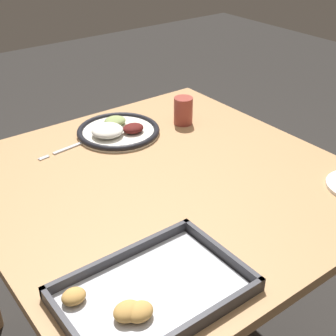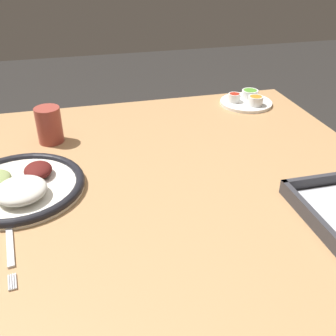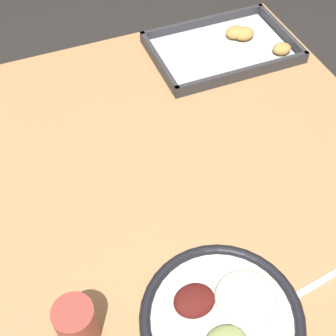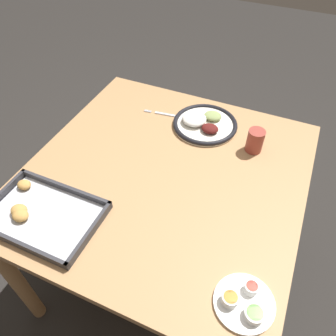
{
  "view_description": "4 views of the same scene",
  "coord_description": "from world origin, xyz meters",
  "px_view_note": "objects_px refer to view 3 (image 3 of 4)",
  "views": [
    {
      "loc": [
        0.68,
        0.93,
        1.45
      ],
      "look_at": [
        -0.01,
        0.0,
        0.77
      ],
      "focal_mm": 50.0,
      "sensor_mm": 36.0,
      "label": 1
    },
    {
      "loc": [
        0.73,
        -0.19,
        1.23
      ],
      "look_at": [
        -0.01,
        0.0,
        0.77
      ],
      "focal_mm": 42.0,
      "sensor_mm": 36.0,
      "label": 2
    },
    {
      "loc": [
        -0.25,
        -0.58,
        1.52
      ],
      "look_at": [
        -0.01,
        0.0,
        0.77
      ],
      "focal_mm": 50.0,
      "sensor_mm": 36.0,
      "label": 3
    },
    {
      "loc": [
        -0.36,
        0.78,
        1.65
      ],
      "look_at": [
        -0.01,
        0.0,
        0.77
      ],
      "focal_mm": 35.0,
      "sensor_mm": 36.0,
      "label": 4
    }
  ],
  "objects_px": {
    "baking_tray": "(227,47)",
    "dinner_plate": "(224,316)",
    "drinking_cup": "(77,324)",
    "fork": "(310,288)"
  },
  "relations": [
    {
      "from": "fork",
      "to": "drinking_cup",
      "type": "relative_size",
      "value": 2.27
    },
    {
      "from": "dinner_plate",
      "to": "drinking_cup",
      "type": "bearing_deg",
      "value": 164.38
    },
    {
      "from": "fork",
      "to": "drinking_cup",
      "type": "height_order",
      "value": "drinking_cup"
    },
    {
      "from": "fork",
      "to": "baking_tray",
      "type": "xyz_separation_m",
      "value": [
        0.18,
        0.69,
        0.01
      ]
    },
    {
      "from": "fork",
      "to": "drinking_cup",
      "type": "xyz_separation_m",
      "value": [
        -0.4,
        0.07,
        0.05
      ]
    },
    {
      "from": "baking_tray",
      "to": "drinking_cup",
      "type": "xyz_separation_m",
      "value": [
        -0.58,
        -0.61,
        0.04
      ]
    },
    {
      "from": "dinner_plate",
      "to": "drinking_cup",
      "type": "relative_size",
      "value": 2.9
    },
    {
      "from": "dinner_plate",
      "to": "baking_tray",
      "type": "distance_m",
      "value": 0.76
    },
    {
      "from": "baking_tray",
      "to": "dinner_plate",
      "type": "bearing_deg",
      "value": -116.98
    },
    {
      "from": "fork",
      "to": "drinking_cup",
      "type": "bearing_deg",
      "value": 162.66
    }
  ]
}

